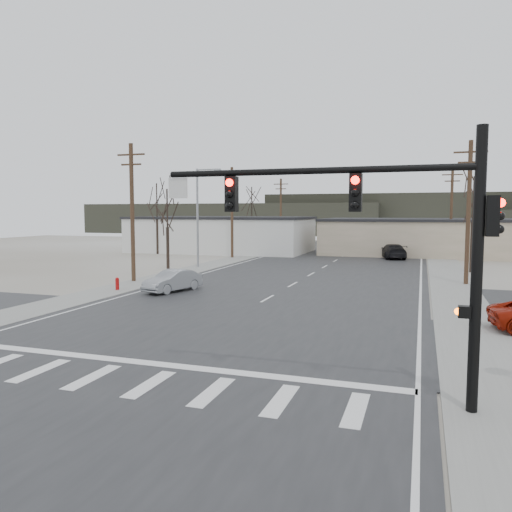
% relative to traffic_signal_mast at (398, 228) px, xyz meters
% --- Properties ---
extents(ground, '(140.00, 140.00, 0.00)m').
position_rel_traffic_signal_mast_xyz_m(ground, '(-7.89, 6.20, -4.67)').
color(ground, beige).
rests_on(ground, ground).
extents(main_road, '(18.00, 110.00, 0.05)m').
position_rel_traffic_signal_mast_xyz_m(main_road, '(-7.89, 21.20, -4.65)').
color(main_road, '#242426').
rests_on(main_road, ground).
extents(cross_road, '(90.00, 10.00, 0.04)m').
position_rel_traffic_signal_mast_xyz_m(cross_road, '(-7.89, 6.20, -4.65)').
color(cross_road, '#242426').
rests_on(cross_road, ground).
extents(sidewalk_left, '(3.00, 90.00, 0.06)m').
position_rel_traffic_signal_mast_xyz_m(sidewalk_left, '(-18.49, 26.20, -4.64)').
color(sidewalk_left, gray).
rests_on(sidewalk_left, ground).
extents(sidewalk_right, '(3.00, 90.00, 0.06)m').
position_rel_traffic_signal_mast_xyz_m(sidewalk_right, '(2.71, 26.20, -4.64)').
color(sidewalk_right, gray).
rests_on(sidewalk_right, ground).
extents(traffic_signal_mast, '(8.95, 0.43, 7.20)m').
position_rel_traffic_signal_mast_xyz_m(traffic_signal_mast, '(0.00, 0.00, 0.00)').
color(traffic_signal_mast, black).
rests_on(traffic_signal_mast, ground).
extents(fire_hydrant, '(0.24, 0.24, 0.87)m').
position_rel_traffic_signal_mast_xyz_m(fire_hydrant, '(-18.09, 14.20, -4.22)').
color(fire_hydrant, '#A50C0C').
rests_on(fire_hydrant, ground).
extents(building_left_far, '(22.30, 12.30, 4.50)m').
position_rel_traffic_signal_mast_xyz_m(building_left_far, '(-23.89, 46.20, -2.42)').
color(building_left_far, silver).
rests_on(building_left_far, ground).
extents(building_right_far, '(26.30, 14.30, 4.30)m').
position_rel_traffic_signal_mast_xyz_m(building_right_far, '(2.11, 50.20, -2.52)').
color(building_right_far, '#C6AF97').
rests_on(building_right_far, ground).
extents(upole_left_b, '(2.20, 0.30, 10.00)m').
position_rel_traffic_signal_mast_xyz_m(upole_left_b, '(-19.39, 18.20, 0.55)').
color(upole_left_b, '#492F22').
rests_on(upole_left_b, ground).
extents(upole_left_c, '(2.20, 0.30, 10.00)m').
position_rel_traffic_signal_mast_xyz_m(upole_left_c, '(-19.39, 38.20, 0.55)').
color(upole_left_c, '#492F22').
rests_on(upole_left_c, ground).
extents(upole_left_d, '(2.20, 0.30, 10.00)m').
position_rel_traffic_signal_mast_xyz_m(upole_left_d, '(-19.39, 58.20, 0.55)').
color(upole_left_d, '#492F22').
rests_on(upole_left_d, ground).
extents(upole_right_a, '(2.20, 0.30, 10.00)m').
position_rel_traffic_signal_mast_xyz_m(upole_right_a, '(3.61, 24.20, 0.55)').
color(upole_right_a, '#492F22').
rests_on(upole_right_a, ground).
extents(upole_right_b, '(2.20, 0.30, 10.00)m').
position_rel_traffic_signal_mast_xyz_m(upole_right_b, '(3.61, 46.20, 0.55)').
color(upole_right_b, '#492F22').
rests_on(upole_right_b, ground).
extents(streetlight_main, '(2.40, 0.25, 9.00)m').
position_rel_traffic_signal_mast_xyz_m(streetlight_main, '(-18.69, 28.20, 0.41)').
color(streetlight_main, gray).
rests_on(streetlight_main, ground).
extents(tree_left_near, '(3.30, 3.30, 7.35)m').
position_rel_traffic_signal_mast_xyz_m(tree_left_near, '(-20.89, 26.20, 0.55)').
color(tree_left_near, '#32261E').
rests_on(tree_left_near, ground).
extents(tree_right_mid, '(3.74, 3.74, 8.33)m').
position_rel_traffic_signal_mast_xyz_m(tree_right_mid, '(4.61, 32.20, 1.26)').
color(tree_right_mid, '#32261E').
rests_on(tree_right_mid, ground).
extents(tree_left_far, '(3.96, 3.96, 8.82)m').
position_rel_traffic_signal_mast_xyz_m(tree_left_far, '(-21.89, 52.20, 1.61)').
color(tree_left_far, '#32261E').
rests_on(tree_left_far, ground).
extents(tree_right_far, '(3.52, 3.52, 7.84)m').
position_rel_traffic_signal_mast_xyz_m(tree_right_far, '(7.11, 58.20, 0.91)').
color(tree_right_far, '#32261E').
rests_on(tree_right_far, ground).
extents(tree_left_mid, '(3.96, 3.96, 8.82)m').
position_rel_traffic_signal_mast_xyz_m(tree_left_mid, '(-29.89, 40.20, 1.61)').
color(tree_left_mid, '#32261E').
rests_on(tree_left_mid, ground).
extents(hill_left, '(70.00, 18.00, 7.00)m').
position_rel_traffic_signal_mast_xyz_m(hill_left, '(-42.89, 98.20, -1.17)').
color(hill_left, '#333026').
rests_on(hill_left, ground).
extents(hill_center, '(80.00, 18.00, 9.00)m').
position_rel_traffic_signal_mast_xyz_m(hill_center, '(7.11, 102.20, -0.17)').
color(hill_center, '#333026').
rests_on(hill_center, ground).
extents(sedan_crossing, '(2.59, 4.41, 1.37)m').
position_rel_traffic_signal_mast_xyz_m(sedan_crossing, '(-14.41, 14.86, -3.94)').
color(sedan_crossing, gray).
rests_on(sedan_crossing, main_road).
extents(car_far_a, '(3.56, 5.84, 1.58)m').
position_rel_traffic_signal_mast_xyz_m(car_far_a, '(-2.41, 42.81, -3.84)').
color(car_far_a, black).
rests_on(car_far_a, main_road).
extents(car_far_b, '(2.70, 4.09, 1.30)m').
position_rel_traffic_signal_mast_xyz_m(car_far_b, '(-8.97, 56.76, -3.98)').
color(car_far_b, black).
rests_on(car_far_b, main_road).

